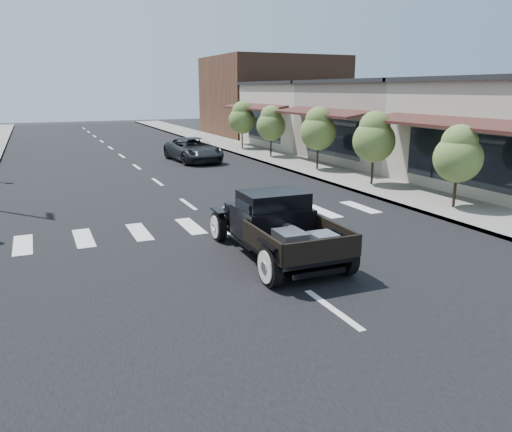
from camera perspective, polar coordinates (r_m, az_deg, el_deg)
name	(u,v)px	position (r m, az deg, el deg)	size (l,w,h in m)	color
ground	(268,263)	(12.47, 1.35, -5.37)	(120.00, 120.00, 0.00)	black
road	(144,173)	(26.44, -12.65, 4.87)	(14.00, 80.00, 0.02)	black
road_markings	(168,190)	(21.63, -9.99, 2.92)	(12.00, 60.00, 0.06)	silver
sidewalk_right	(290,162)	(29.26, 3.95, 6.20)	(3.00, 80.00, 0.15)	gray
storefront_mid	(405,123)	(31.02, 16.67, 10.15)	(10.00, 9.00, 4.50)	gray
storefront_far	(324,116)	(38.32, 7.83, 11.30)	(10.00, 9.00, 4.50)	#C0B4A3
far_building_right	(273,97)	(47.30, 1.91, 13.49)	(11.00, 10.00, 7.00)	brown
small_tree_a	(457,168)	(18.70, 21.99, 5.11)	(1.67, 1.67, 2.78)	#566D32
small_tree_b	(373,150)	(22.22, 13.27, 7.41)	(1.82, 1.82, 3.03)	#566D32
small_tree_c	(318,139)	(26.06, 7.09, 8.68)	(1.84, 1.84, 3.06)	#566D32
small_tree_d	(271,132)	(30.98, 1.72, 9.58)	(1.78, 1.78, 2.97)	#566D32
small_tree_e	(242,126)	(35.23, -1.60, 10.27)	(1.86, 1.86, 3.10)	#566D32
hotrod_pickup	(277,225)	(12.62, 2.38, -1.04)	(2.32, 4.97, 1.72)	black
second_car	(193,150)	(29.95, -7.18, 7.50)	(2.29, 4.96, 1.38)	black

